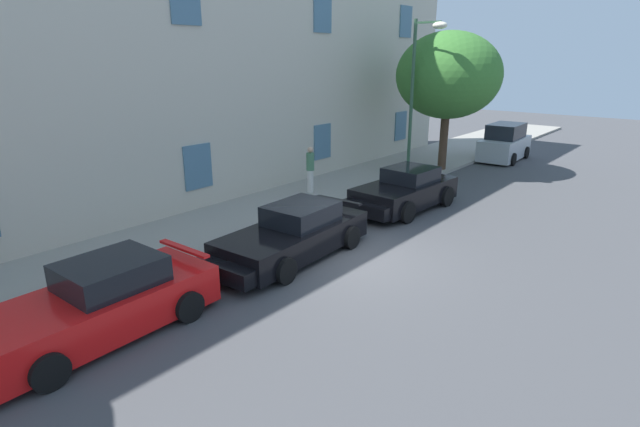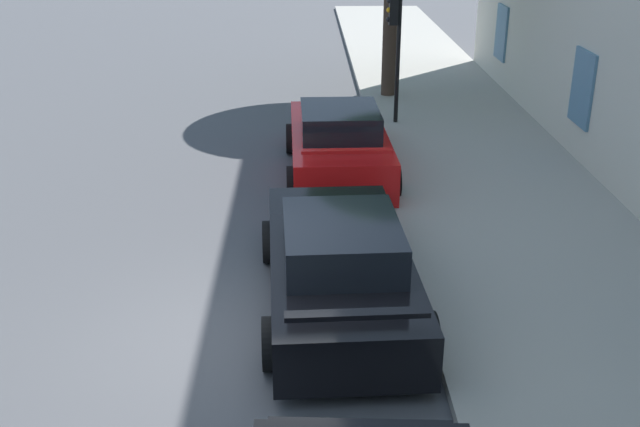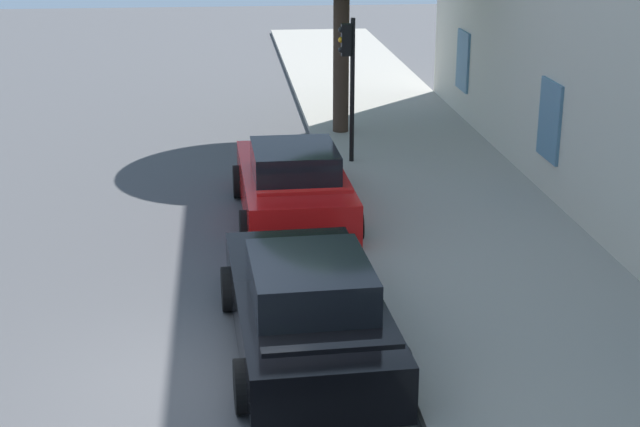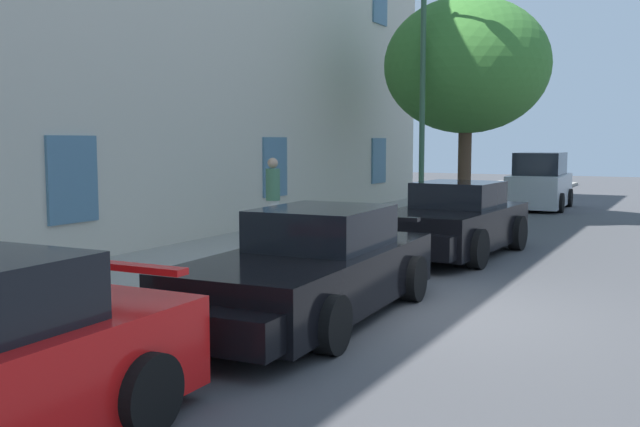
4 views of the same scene
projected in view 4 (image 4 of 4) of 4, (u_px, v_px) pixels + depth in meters
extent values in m
plane|color=#444447|center=(427.00, 312.00, 9.47)|extent=(80.00, 80.00, 0.00)
cube|color=gray|center=(166.00, 278.00, 11.51)|extent=(60.00, 4.05, 0.14)
cube|color=slate|center=(73.00, 179.00, 12.28)|extent=(1.10, 0.06, 1.50)
cube|color=slate|center=(275.00, 167.00, 18.13)|extent=(1.10, 0.06, 1.50)
cube|color=slate|center=(379.00, 161.00, 23.98)|extent=(1.10, 0.06, 1.50)
cube|color=slate|center=(380.00, 1.00, 23.46)|extent=(1.10, 0.06, 1.50)
cube|color=red|center=(113.00, 265.00, 6.44)|extent=(0.20, 1.56, 0.06)
cylinder|color=black|center=(147.00, 393.00, 5.52)|extent=(0.65, 0.25, 0.64)
cube|color=black|center=(311.00, 277.00, 9.22)|extent=(4.62, 2.03, 0.70)
cube|color=black|center=(323.00, 227.00, 9.47)|extent=(1.88, 1.54, 0.52)
cube|color=black|center=(227.00, 318.00, 7.43)|extent=(1.44, 1.74, 0.38)
cube|color=black|center=(371.00, 217.00, 11.05)|extent=(0.23, 1.55, 0.06)
cylinder|color=black|center=(331.00, 324.00, 7.59)|extent=(0.65, 0.27, 0.64)
cylinder|color=black|center=(189.00, 308.00, 8.36)|extent=(0.65, 0.27, 0.64)
cylinder|color=black|center=(413.00, 278.00, 10.12)|extent=(0.65, 0.27, 0.64)
cylinder|color=black|center=(298.00, 269.00, 10.89)|extent=(0.65, 0.27, 0.64)
cube|color=black|center=(453.00, 227.00, 14.22)|extent=(4.25, 2.09, 0.75)
cube|color=black|center=(459.00, 194.00, 14.43)|extent=(1.74, 1.58, 0.50)
cube|color=black|center=(416.00, 242.00, 12.67)|extent=(1.34, 1.78, 0.41)
cylinder|color=black|center=(477.00, 249.00, 12.67)|extent=(0.73, 0.28, 0.72)
cylinder|color=black|center=(382.00, 241.00, 13.62)|extent=(0.73, 0.28, 0.72)
cylinder|color=black|center=(517.00, 233.00, 14.87)|extent=(0.73, 0.28, 0.72)
cylinder|color=black|center=(433.00, 227.00, 15.82)|extent=(0.73, 0.28, 0.72)
cube|color=#B2B7BC|center=(540.00, 190.00, 23.95)|extent=(3.84, 1.77, 1.03)
cube|color=#1E232B|center=(540.00, 164.00, 23.86)|extent=(2.32, 1.52, 0.74)
cylinder|color=black|center=(560.00, 203.00, 22.61)|extent=(0.63, 0.22, 0.62)
cylinder|color=black|center=(508.00, 201.00, 23.31)|extent=(0.63, 0.22, 0.62)
cylinder|color=black|center=(569.00, 198.00, 24.64)|extent=(0.63, 0.22, 0.62)
cylinder|color=black|center=(521.00, 196.00, 25.35)|extent=(0.63, 0.22, 0.62)
cylinder|color=#473323|center=(464.00, 165.00, 20.30)|extent=(0.37, 0.37, 2.90)
ellipsoid|color=#38722D|center=(467.00, 65.00, 20.02)|extent=(4.61, 4.61, 3.77)
cylinder|color=#2D5138|center=(422.00, 97.00, 18.15)|extent=(0.14, 0.14, 6.43)
cylinder|color=silver|center=(273.00, 221.00, 15.19)|extent=(0.30, 0.30, 0.87)
cylinder|color=#4C7F59|center=(273.00, 185.00, 15.12)|extent=(0.37, 0.37, 0.67)
sphere|color=tan|center=(273.00, 163.00, 15.07)|extent=(0.22, 0.22, 0.22)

